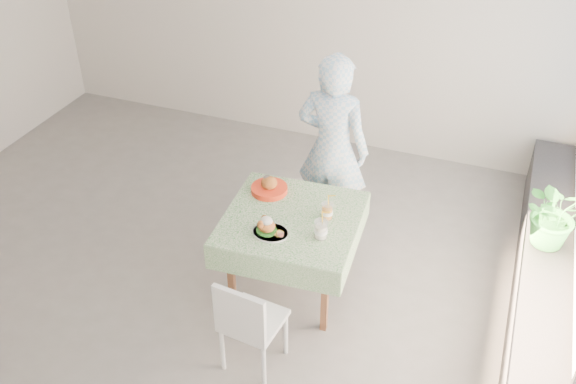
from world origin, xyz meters
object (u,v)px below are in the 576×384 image
at_px(cafe_table, 292,245).
at_px(potted_plant, 556,214).
at_px(chair_near, 253,338).
at_px(main_dish, 268,228).
at_px(juice_cup_orange, 327,211).
at_px(chair_far, 316,215).
at_px(diner, 333,149).

relative_size(cafe_table, potted_plant, 1.92).
bearing_deg(chair_near, main_dish, 100.98).
height_order(main_dish, juice_cup_orange, juice_cup_orange).
bearing_deg(chair_far, diner, 55.73).
relative_size(chair_far, juice_cup_orange, 2.95).
height_order(chair_far, diner, diner).
height_order(cafe_table, main_dish, main_dish).
bearing_deg(diner, chair_far, 58.09).
relative_size(cafe_table, juice_cup_orange, 4.14).
xyz_separation_m(cafe_table, chair_far, (-0.03, 0.73, -0.22)).
relative_size(chair_far, potted_plant, 1.37).
bearing_deg(chair_near, diner, 88.85).
bearing_deg(juice_cup_orange, diner, 104.70).
xyz_separation_m(chair_near, juice_cup_orange, (0.24, 0.94, 0.55)).
relative_size(main_dish, juice_cup_orange, 1.07).
xyz_separation_m(chair_far, diner, (0.09, 0.13, 0.65)).
xyz_separation_m(chair_far, juice_cup_orange, (0.29, -0.64, 0.56)).
xyz_separation_m(chair_near, diner, (0.03, 1.71, 0.63)).
height_order(cafe_table, juice_cup_orange, juice_cup_orange).
relative_size(chair_near, potted_plant, 1.46).
bearing_deg(cafe_table, main_dish, -110.44).
relative_size(diner, juice_cup_orange, 6.69).
bearing_deg(main_dish, diner, 82.25).
distance_m(juice_cup_orange, potted_plant, 1.78).
xyz_separation_m(chair_far, potted_plant, (1.96, -0.01, 0.55)).
bearing_deg(juice_cup_orange, chair_near, -104.10).
height_order(chair_far, main_dish, main_dish).
distance_m(chair_far, main_dish, 1.12).
height_order(chair_near, main_dish, main_dish).
bearing_deg(potted_plant, chair_far, 179.65).
xyz_separation_m(chair_near, main_dish, (-0.12, 0.60, 0.53)).
bearing_deg(potted_plant, cafe_table, -159.67).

